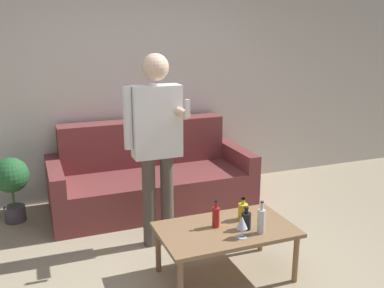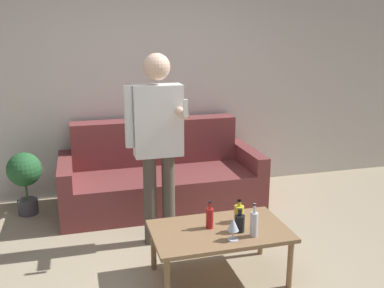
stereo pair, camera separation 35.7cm
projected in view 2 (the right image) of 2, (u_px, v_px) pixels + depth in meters
name	position (u px, v px, depth m)	size (l,w,h in m)	color
wall_back	(137.00, 78.00, 4.87)	(8.00, 0.06, 2.70)	silver
couch	(160.00, 176.00, 4.73)	(2.14, 0.94, 0.90)	brown
coffee_table	(220.00, 234.00, 3.25)	(1.03, 0.62, 0.41)	#8E6B47
bottle_orange	(239.00, 213.00, 3.35)	(0.08, 0.08, 0.18)	yellow
bottle_green	(240.00, 223.00, 3.19)	(0.08, 0.08, 0.18)	black
bottle_dark	(210.00, 217.00, 3.24)	(0.06, 0.06, 0.22)	#B21E1E
bottle_yellow	(254.00, 223.00, 3.10)	(0.06, 0.06, 0.26)	silver
wine_glass_near	(233.00, 225.00, 3.05)	(0.08, 0.08, 0.17)	silver
person_standing_front	(158.00, 135.00, 3.66)	(0.49, 0.43, 1.69)	brown
potted_plant	(25.00, 174.00, 4.40)	(0.35, 0.35, 0.67)	#4C4C51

